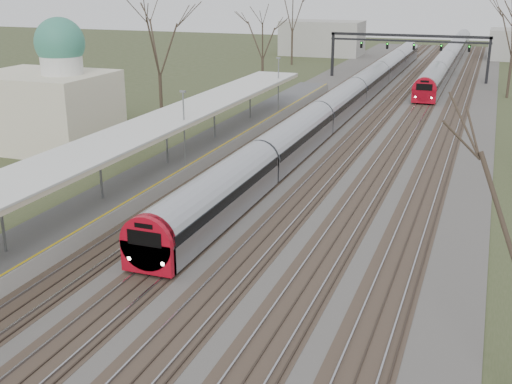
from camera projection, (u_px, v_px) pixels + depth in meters
track_bed at (362, 125)px, 59.86m from camera, size 24.00×160.00×0.22m
platform at (190, 157)px, 47.19m from camera, size 3.50×69.00×1.00m
canopy at (159, 124)px, 42.09m from camera, size 4.10×50.00×3.11m
dome_building at (47, 102)px, 50.77m from camera, size 10.00×8.00×10.30m
signal_gantry at (409, 43)px, 85.03m from camera, size 21.00×0.59×6.08m
tree_west_far at (158, 38)px, 56.77m from camera, size 5.50×5.50×11.33m
train_near at (354, 92)px, 68.59m from camera, size 2.62×90.21×3.05m
train_far at (450, 55)px, 101.77m from camera, size 2.62×75.21×3.05m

